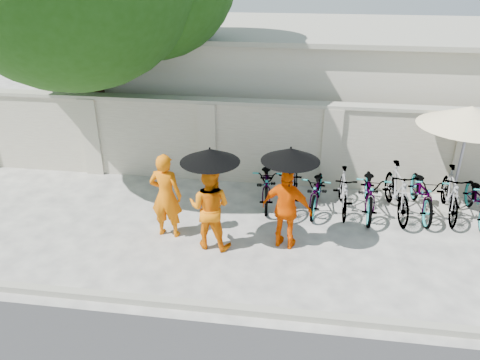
# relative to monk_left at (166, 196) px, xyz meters

# --- Properties ---
(ground) EXTENTS (80.00, 80.00, 0.00)m
(ground) POSITION_rel_monk_left_xyz_m (1.28, -0.41, -0.89)
(ground) COLOR beige
(kerb) EXTENTS (40.00, 0.16, 0.12)m
(kerb) POSITION_rel_monk_left_xyz_m (1.28, -2.11, -0.83)
(kerb) COLOR #9B9A88
(kerb) RESTS_ON ground
(compound_wall) EXTENTS (20.00, 0.30, 2.00)m
(compound_wall) POSITION_rel_monk_left_xyz_m (2.28, 2.79, 0.11)
(compound_wall) COLOR beige
(compound_wall) RESTS_ON ground
(building_behind) EXTENTS (14.00, 6.00, 3.20)m
(building_behind) POSITION_rel_monk_left_xyz_m (3.28, 6.59, 0.71)
(building_behind) COLOR beige
(building_behind) RESTS_ON ground
(monk_left) EXTENTS (0.68, 0.47, 1.77)m
(monk_left) POSITION_rel_monk_left_xyz_m (0.00, 0.00, 0.00)
(monk_left) COLOR orange
(monk_left) RESTS_ON ground
(monk_center) EXTENTS (0.91, 0.75, 1.70)m
(monk_center) POSITION_rel_monk_left_xyz_m (0.94, -0.27, -0.04)
(monk_center) COLOR orange
(monk_center) RESTS_ON ground
(parasol_center) EXTENTS (1.09, 1.09, 1.11)m
(parasol_center) POSITION_rel_monk_left_xyz_m (0.99, -0.35, 1.07)
(parasol_center) COLOR black
(parasol_center) RESTS_ON ground
(monk_right) EXTENTS (1.05, 0.65, 1.67)m
(monk_right) POSITION_rel_monk_left_xyz_m (2.39, -0.09, -0.05)
(monk_right) COLOR #F85700
(monk_right) RESTS_ON ground
(parasol_right) EXTENTS (1.07, 1.07, 1.16)m
(parasol_right) POSITION_rel_monk_left_xyz_m (2.41, -0.17, 1.09)
(parasol_right) COLOR black
(parasol_right) RESTS_ON ground
(patio_umbrella) EXTENTS (2.30, 2.30, 2.44)m
(patio_umbrella) POSITION_rel_monk_left_xyz_m (5.93, 1.76, 1.32)
(patio_umbrella) COLOR #9B9A88
(patio_umbrella) RESTS_ON ground
(bike_0) EXTENTS (0.81, 1.91, 0.97)m
(bike_0) POSITION_rel_monk_left_xyz_m (1.86, 1.69, -0.40)
(bike_0) COLOR gray
(bike_0) RESTS_ON ground
(bike_1) EXTENTS (0.66, 1.75, 1.03)m
(bike_1) POSITION_rel_monk_left_xyz_m (2.43, 1.48, -0.37)
(bike_1) COLOR gray
(bike_1) RESTS_ON ground
(bike_2) EXTENTS (0.81, 1.79, 0.91)m
(bike_2) POSITION_rel_monk_left_xyz_m (3.00, 1.54, -0.43)
(bike_2) COLOR gray
(bike_2) RESTS_ON ground
(bike_3) EXTENTS (0.47, 1.59, 0.95)m
(bike_3) POSITION_rel_monk_left_xyz_m (3.56, 1.51, -0.41)
(bike_3) COLOR gray
(bike_3) RESTS_ON ground
(bike_4) EXTENTS (0.81, 2.01, 1.04)m
(bike_4) POSITION_rel_monk_left_xyz_m (4.13, 1.55, -0.37)
(bike_4) COLOR gray
(bike_4) RESTS_ON ground
(bike_5) EXTENTS (0.71, 1.91, 1.12)m
(bike_5) POSITION_rel_monk_left_xyz_m (4.70, 1.54, -0.32)
(bike_5) COLOR gray
(bike_5) RESTS_ON ground
(bike_6) EXTENTS (0.70, 1.92, 1.00)m
(bike_6) POSITION_rel_monk_left_xyz_m (5.27, 1.67, -0.38)
(bike_6) COLOR gray
(bike_6) RESTS_ON ground
(bike_7) EXTENTS (0.65, 1.80, 1.06)m
(bike_7) POSITION_rel_monk_left_xyz_m (5.84, 1.64, -0.36)
(bike_7) COLOR gray
(bike_7) RESTS_ON ground
(bike_8) EXTENTS (0.69, 1.82, 0.94)m
(bike_8) POSITION_rel_monk_left_xyz_m (6.40, 1.54, -0.41)
(bike_8) COLOR gray
(bike_8) RESTS_ON ground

